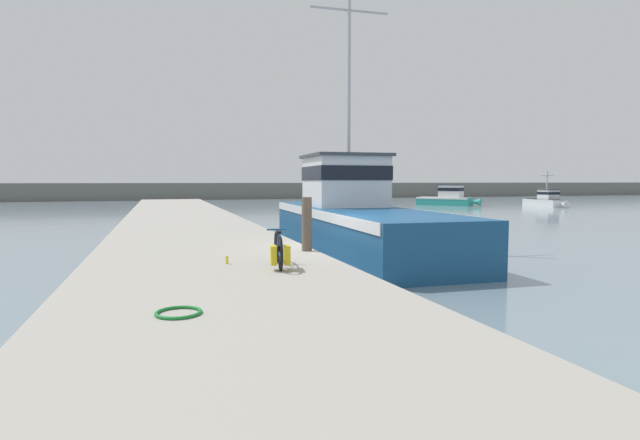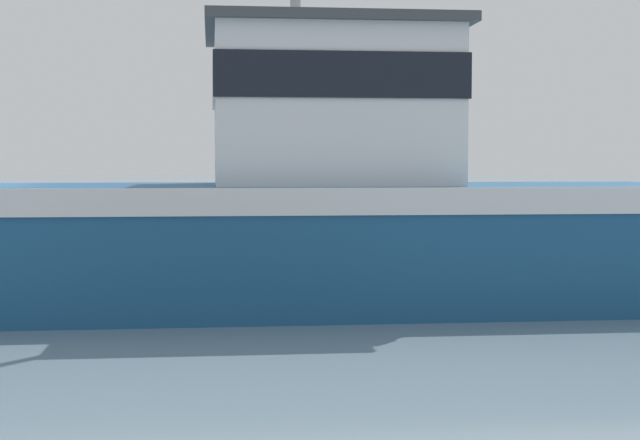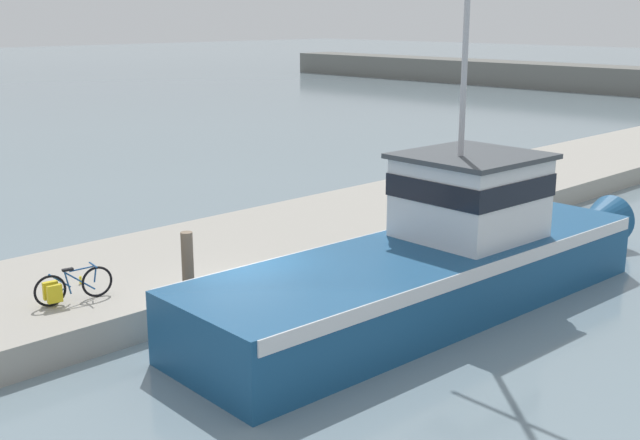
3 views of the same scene
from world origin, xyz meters
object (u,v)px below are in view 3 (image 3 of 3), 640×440
mooring_post (188,263)px  water_bottle_on_curb (81,280)px  fishing_boat_main (443,256)px  bicycle_touring (67,287)px

mooring_post → water_bottle_on_curb: 2.81m
fishing_boat_main → mooring_post: (-3.33, -5.12, 0.20)m
fishing_boat_main → bicycle_touring: fishing_boat_main is taller
bicycle_touring → fishing_boat_main: bearing=66.5°
bicycle_touring → mooring_post: (1.30, 2.30, 0.36)m
water_bottle_on_curb → mooring_post: bearing=32.6°
water_bottle_on_curb → fishing_boat_main: bearing=49.5°
mooring_post → bicycle_touring: bearing=-119.4°
bicycle_touring → water_bottle_on_curb: size_ratio=9.59×
fishing_boat_main → bicycle_touring: bearing=-119.7°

